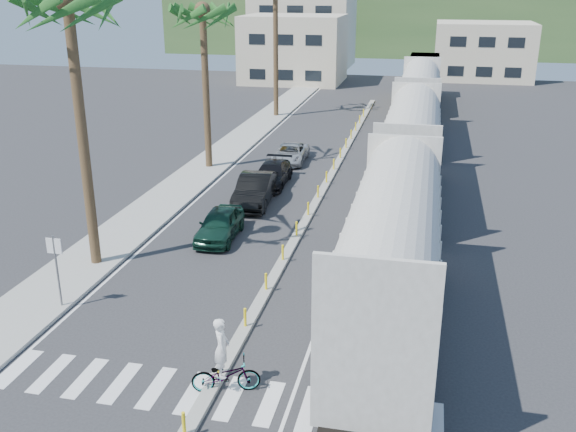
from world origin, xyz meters
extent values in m
plane|color=#28282B|center=(0.00, 0.00, 0.00)|extent=(140.00, 140.00, 0.00)
cube|color=gray|center=(-8.50, 25.00, 0.07)|extent=(3.00, 90.00, 0.15)
cube|color=black|center=(4.28, 28.00, 0.03)|extent=(0.12, 100.00, 0.06)
cube|color=black|center=(5.72, 28.00, 0.03)|extent=(0.12, 100.00, 0.06)
cube|color=gray|center=(0.00, 20.00, 0.07)|extent=(0.45, 60.00, 0.15)
cylinder|color=yellow|center=(0.00, -4.00, 0.50)|extent=(0.10, 0.10, 0.70)
cylinder|color=yellow|center=(0.00, -1.00, 0.50)|extent=(0.10, 0.10, 0.70)
cylinder|color=yellow|center=(0.00, 2.00, 0.50)|extent=(0.10, 0.10, 0.70)
cylinder|color=yellow|center=(0.00, 5.00, 0.50)|extent=(0.10, 0.10, 0.70)
cylinder|color=yellow|center=(0.00, 8.00, 0.50)|extent=(0.10, 0.10, 0.70)
cylinder|color=yellow|center=(0.00, 11.00, 0.50)|extent=(0.10, 0.10, 0.70)
cylinder|color=yellow|center=(0.00, 14.00, 0.50)|extent=(0.10, 0.10, 0.70)
cylinder|color=yellow|center=(0.00, 17.00, 0.50)|extent=(0.10, 0.10, 0.70)
cylinder|color=yellow|center=(0.00, 20.00, 0.50)|extent=(0.10, 0.10, 0.70)
cylinder|color=yellow|center=(0.00, 23.00, 0.50)|extent=(0.10, 0.10, 0.70)
cylinder|color=yellow|center=(0.00, 26.00, 0.50)|extent=(0.10, 0.10, 0.70)
cylinder|color=yellow|center=(0.00, 29.00, 0.50)|extent=(0.10, 0.10, 0.70)
cylinder|color=yellow|center=(0.00, 32.00, 0.50)|extent=(0.10, 0.10, 0.70)
cylinder|color=yellow|center=(0.00, 35.00, 0.50)|extent=(0.10, 0.10, 0.70)
cylinder|color=yellow|center=(0.00, 38.00, 0.50)|extent=(0.10, 0.10, 0.70)
cylinder|color=yellow|center=(0.00, 41.00, 0.50)|extent=(0.10, 0.10, 0.70)
cube|color=silver|center=(0.00, -2.00, 0.01)|extent=(14.00, 2.20, 0.01)
cube|color=silver|center=(-6.80, 25.00, 0.00)|extent=(0.12, 90.00, 0.01)
cube|color=silver|center=(2.50, 25.00, 0.00)|extent=(0.12, 90.00, 0.01)
cube|color=#B2AEA3|center=(5.00, 2.45, 2.70)|extent=(3.00, 12.88, 3.40)
cylinder|color=#B2AEA3|center=(5.00, 2.45, 4.40)|extent=(2.90, 12.58, 2.90)
cube|color=black|center=(5.00, 2.45, 0.50)|extent=(2.60, 12.88, 1.00)
cube|color=#B2AEA3|center=(5.00, 17.45, 2.70)|extent=(3.00, 12.88, 3.40)
cylinder|color=#B2AEA3|center=(5.00, 17.45, 4.40)|extent=(2.90, 12.58, 2.90)
cube|color=black|center=(5.00, 17.45, 0.50)|extent=(2.60, 12.88, 1.00)
cube|color=#B2AEA3|center=(5.00, 32.45, 2.70)|extent=(3.00, 12.88, 3.40)
cylinder|color=#B2AEA3|center=(5.00, 32.45, 4.40)|extent=(2.90, 12.58, 2.90)
cube|color=black|center=(5.00, 32.45, 0.50)|extent=(2.60, 12.88, 1.00)
cube|color=#4C4C4F|center=(5.00, 48.45, 1.05)|extent=(3.00, 17.00, 0.50)
cube|color=gold|center=(5.00, 47.45, 2.60)|extent=(2.70, 12.24, 2.60)
cube|color=gold|center=(5.00, 54.23, 2.90)|extent=(3.00, 3.74, 3.20)
cube|color=black|center=(5.00, 48.45, 0.45)|extent=(2.60, 13.60, 0.90)
cylinder|color=brown|center=(-8.00, 6.00, 5.50)|extent=(0.44, 0.44, 11.00)
cylinder|color=brown|center=(-8.30, 22.00, 5.00)|extent=(0.44, 0.44, 10.00)
sphere|color=#1B571D|center=(-8.30, 22.00, 10.15)|extent=(3.20, 3.20, 3.20)
cylinder|color=brown|center=(-8.00, 40.00, 6.00)|extent=(0.44, 0.44, 12.00)
cylinder|color=slate|center=(-7.30, 2.00, 1.50)|extent=(0.08, 0.08, 3.00)
cube|color=silver|center=(-7.30, 2.00, 2.60)|extent=(0.60, 0.04, 0.60)
cube|color=beige|center=(-11.00, 62.00, 4.00)|extent=(12.00, 10.00, 8.00)
cube|color=beige|center=(-13.00, 78.00, 5.00)|extent=(14.00, 12.00, 10.00)
cube|color=beige|center=(12.00, 70.00, 3.50)|extent=(12.00, 10.00, 7.00)
cube|color=#385628|center=(0.00, 100.00, 6.00)|extent=(80.00, 20.00, 12.00)
imported|color=#103124|center=(-3.63, 10.15, 0.73)|extent=(2.11, 4.45, 1.47)
imported|color=black|center=(-3.32, 15.48, 0.84)|extent=(2.44, 5.32, 1.68)
imported|color=black|center=(-3.26, 19.18, 0.70)|extent=(2.13, 4.87, 1.39)
imported|color=#B4B6B9|center=(-3.28, 24.63, 0.63)|extent=(2.30, 4.62, 1.26)
imported|color=#9EA0A5|center=(0.45, -1.66, 0.55)|extent=(1.92, 2.51, 1.10)
imported|color=white|center=(0.35, -1.66, 1.51)|extent=(0.96, 0.86, 1.92)
camera|label=1|loc=(5.89, -17.46, 11.78)|focal=40.00mm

